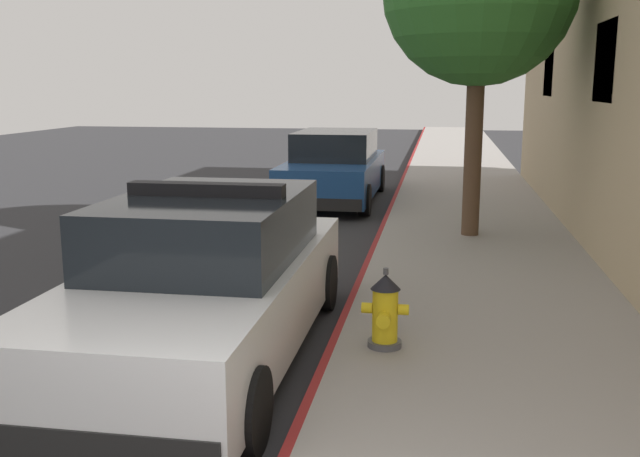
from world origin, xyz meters
TOP-DOWN VIEW (x-y plane):
  - ground_plane at (-4.46, 10.00)m, footprint 34.15×60.00m
  - sidewalk_pavement at (1.54, 10.00)m, footprint 3.09×60.00m
  - curb_painted_edge at (-0.04, 10.00)m, footprint 0.08×60.00m
  - police_cruiser at (-1.22, 3.95)m, footprint 1.94×4.84m
  - parked_car_silver_ahead at (-1.40, 13.51)m, footprint 1.94×4.84m
  - fire_hydrant at (0.46, 4.06)m, footprint 0.44×0.40m

SIDE VIEW (x-z plane):
  - ground_plane at x=-4.46m, z-range -0.20..0.00m
  - sidewalk_pavement at x=1.54m, z-range 0.00..0.16m
  - curb_painted_edge at x=-0.04m, z-range 0.00..0.16m
  - fire_hydrant at x=0.46m, z-range 0.13..0.89m
  - parked_car_silver_ahead at x=-1.40m, z-range -0.04..1.52m
  - police_cruiser at x=-1.22m, z-range -0.10..1.58m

